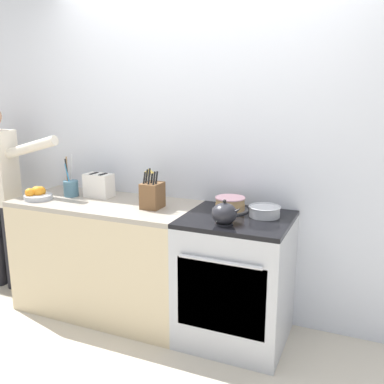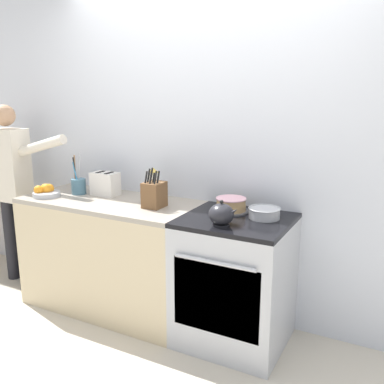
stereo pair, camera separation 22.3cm
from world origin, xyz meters
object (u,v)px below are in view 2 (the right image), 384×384
Objects in this scene: mixing_bowl at (264,213)px; stove_range at (235,280)px; utensil_crock at (78,185)px; knife_block at (154,194)px; fruit_bowl at (46,191)px; layer_cake at (231,205)px; tea_kettle at (222,214)px; toaster at (105,184)px; person_baker at (11,179)px; milk_carton at (154,184)px.

stove_range is at bearing -151.92° from mixing_bowl.
utensil_crock is (-1.39, 0.04, 0.52)m from stove_range.
fruit_bowl is (-0.94, -0.13, -0.06)m from knife_block.
stove_range is 0.83m from knife_block.
fruit_bowl reaches higher than layer_cake.
tea_kettle is 0.85× the size of toaster.
mixing_bowl reaches higher than stove_range.
tea_kettle is at bearing -126.44° from mixing_bowl.
mixing_bowl is at bearing 1.77° from utensil_crock.
layer_cake reaches higher than mixing_bowl.
stove_range is at bearing -5.36° from toaster.
person_baker is (-0.55, 0.13, 0.02)m from fruit_bowl.
milk_carton is (-0.73, 0.35, 0.05)m from tea_kettle.
fruit_bowl is (-0.18, -0.18, -0.03)m from utensil_crock.
knife_block is 0.95m from fruit_bowl.
stove_range is at bearing 5.19° from fruit_bowl.
tea_kettle is 0.62m from knife_block.
person_baker is (-1.37, -0.19, -0.06)m from milk_carton.
person_baker is at bearing 175.54° from tea_kettle.
utensil_crock is 1.34× the size of milk_carton.
tea_kettle is at bearing -14.81° from knife_block.
fruit_bowl is (-1.54, 0.03, -0.03)m from tea_kettle.
person_baker is at bearing 179.82° from knife_block.
mixing_bowl is at bearing -5.44° from milk_carton.
utensil_crock is 0.21× the size of person_baker.
utensil_crock is 0.73m from person_baker.
fruit_bowl reaches higher than stove_range.
stove_range is 4.20× the size of fruit_bowl.
tea_kettle reaches higher than layer_cake.
toaster is (0.40, 0.25, 0.05)m from fruit_bowl.
utensil_crock reaches higher than knife_block.
layer_cake is at bearing 15.43° from knife_block.
mixing_bowl is 1.56m from utensil_crock.
utensil_crock is 0.23m from toaster.
tea_kettle is at bearing -8.87° from utensil_crock.
stove_range is 4.53× the size of tea_kettle.
tea_kettle is 2.10m from person_baker.
person_baker is at bearing 166.51° from fruit_bowl.
toaster is 0.96m from person_baker.
toaster is at bearing 167.05° from knife_block.
tea_kettle is 1.38m from utensil_crock.
milk_carton is at bearing 8.72° from toaster.
mixing_bowl is at bearing 7.37° from knife_block.
layer_cake is at bearing 4.11° from utensil_crock.
utensil_crock reaches higher than toaster.
milk_carton is (-0.92, 0.09, 0.08)m from mixing_bowl.
fruit_bowl is (-1.48, -0.28, -0.01)m from layer_cake.
fruit_bowl is (-1.57, -0.14, 0.48)m from stove_range.
tea_kettle is 0.12× the size of person_baker.
milk_carton reaches higher than mixing_bowl.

